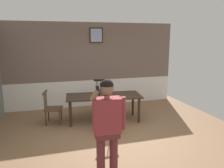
# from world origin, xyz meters

# --- Properties ---
(ground_plane) EXTENTS (6.43, 6.43, 0.00)m
(ground_plane) POSITION_xyz_m (0.00, 0.00, 0.00)
(ground_plane) COLOR #846042
(room_back_partition) EXTENTS (5.85, 0.17, 2.83)m
(room_back_partition) POSITION_xyz_m (0.00, 2.85, 1.37)
(room_back_partition) COLOR #756056
(room_back_partition) RESTS_ON ground_plane
(dining_table) EXTENTS (2.17, 1.13, 0.75)m
(dining_table) POSITION_xyz_m (-0.04, 1.20, 0.67)
(dining_table) COLOR #38281E
(dining_table) RESTS_ON ground_plane
(chair_near_window) EXTENTS (0.54, 0.54, 0.92)m
(chair_near_window) POSITION_xyz_m (-1.45, 1.38, 0.45)
(chair_near_window) COLOR #513823
(chair_near_window) RESTS_ON ground_plane
(chair_by_doorway) EXTENTS (0.50, 0.50, 1.03)m
(chair_by_doorway) POSITION_xyz_m (0.07, 2.01, 0.49)
(chair_by_doorway) COLOR black
(chair_by_doorway) RESTS_ON ground_plane
(chair_at_table_head) EXTENTS (0.49, 0.49, 0.97)m
(chair_at_table_head) POSITION_xyz_m (-0.14, 0.38, 0.48)
(chair_at_table_head) COLOR #513823
(chair_at_table_head) RESTS_ON ground_plane
(person_figure) EXTENTS (0.60, 0.26, 1.70)m
(person_figure) POSITION_xyz_m (-0.69, -1.48, 0.98)
(person_figure) COLOR brown
(person_figure) RESTS_ON ground_plane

